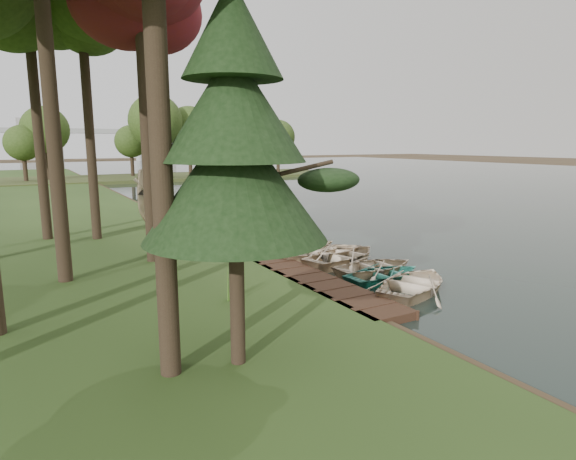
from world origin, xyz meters
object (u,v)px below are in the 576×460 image
stored_rowboat (148,220)px  boardwalk (266,260)px  pine_tree (234,140)px  rowboat_0 (415,281)px  rowboat_2 (376,265)px  rowboat_1 (385,272)px

stored_rowboat → boardwalk: bearing=-132.0°
pine_tree → stored_rowboat: bearing=82.2°
rowboat_0 → stored_rowboat: size_ratio=1.12×
rowboat_0 → pine_tree: 9.08m
rowboat_0 → boardwalk: bearing=-2.1°
rowboat_2 → stored_rowboat: 14.60m
rowboat_2 → pine_tree: 10.30m
boardwalk → rowboat_1: rowboat_1 is taller
stored_rowboat → pine_tree: pine_tree is taller
rowboat_0 → stored_rowboat: stored_rowboat is taller
stored_rowboat → pine_tree: size_ratio=0.43×
rowboat_1 → pine_tree: pine_tree is taller
boardwalk → stored_rowboat: size_ratio=4.81×
rowboat_0 → rowboat_1: bearing=-24.5°
rowboat_1 → rowboat_2: (0.37, 0.96, 0.02)m
boardwalk → rowboat_2: 4.62m
rowboat_1 → stored_rowboat: size_ratio=0.97×
boardwalk → rowboat_0: bearing=-67.5°
rowboat_0 → rowboat_2: rowboat_0 is taller
boardwalk → stored_rowboat: (-2.43, 10.00, 0.49)m
stored_rowboat → rowboat_2: bearing=-124.3°
rowboat_0 → pine_tree: bearing=83.0°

